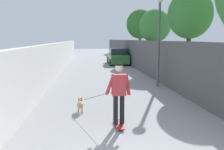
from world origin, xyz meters
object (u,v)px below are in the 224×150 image
at_px(tree_right_near, 155,26).
at_px(tree_right_mid, 190,15).
at_px(lamp_post, 159,25).
at_px(dog, 80,104).
at_px(person_skateboarder, 119,89).
at_px(tree_right_distant, 140,24).
at_px(skateboard, 119,124).
at_px(car_near, 118,57).

xyz_separation_m(tree_right_near, tree_right_mid, (-5.50, -0.13, 0.28)).
height_order(lamp_post, dog, lamp_post).
relative_size(tree_right_mid, dog, 2.75).
distance_m(tree_right_near, tree_right_mid, 5.51).
distance_m(lamp_post, person_skateboarder, 6.40).
xyz_separation_m(tree_right_mid, tree_right_distant, (11.50, -0.19, 0.24)).
relative_size(tree_right_mid, lamp_post, 1.07).
distance_m(tree_right_distant, dog, 16.74).
xyz_separation_m(tree_right_mid, skateboard, (-5.30, 4.34, -3.55)).
distance_m(lamp_post, car_near, 11.17).
bearing_deg(tree_right_mid, person_skateboarder, 140.68).
bearing_deg(tree_right_near, tree_right_distant, -3.02).
height_order(skateboard, person_skateboarder, person_skateboarder).
xyz_separation_m(tree_right_near, lamp_post, (-5.41, 1.40, -0.25)).
xyz_separation_m(skateboard, person_skateboarder, (-0.00, -0.00, 1.02)).
bearing_deg(skateboard, dog, 37.09).
height_order(tree_right_mid, skateboard, tree_right_mid).
relative_size(lamp_post, dog, 2.57).
xyz_separation_m(tree_right_mid, person_skateboarder, (-5.30, 4.34, -2.53)).
distance_m(lamp_post, dog, 6.22).
bearing_deg(lamp_post, tree_right_mid, -93.49).
bearing_deg(car_near, person_skateboarder, 172.28).
height_order(lamp_post, car_near, lamp_post).
xyz_separation_m(tree_right_near, skateboard, (-10.80, 4.21, -3.27)).
height_order(tree_right_distant, dog, tree_right_distant).
relative_size(tree_right_near, car_near, 1.16).
height_order(tree_right_near, skateboard, tree_right_near).
xyz_separation_m(tree_right_distant, lamp_post, (-11.41, 1.72, -0.76)).
bearing_deg(car_near, tree_right_mid, -169.03).
bearing_deg(tree_right_distant, tree_right_near, 176.98).
distance_m(skateboard, car_near, 16.45).
bearing_deg(tree_right_mid, tree_right_near, 1.34).
bearing_deg(skateboard, lamp_post, -27.51).
relative_size(lamp_post, person_skateboarder, 2.66).
bearing_deg(tree_right_mid, skateboard, 140.68).
relative_size(lamp_post, car_near, 1.15).
bearing_deg(person_skateboarder, car_near, -7.72).
bearing_deg(car_near, tree_right_distant, -77.57).
distance_m(lamp_post, skateboard, 6.79).
height_order(tree_right_near, tree_right_mid, tree_right_mid).
bearing_deg(tree_right_mid, tree_right_distant, -0.94).
bearing_deg(car_near, lamp_post, -176.85).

